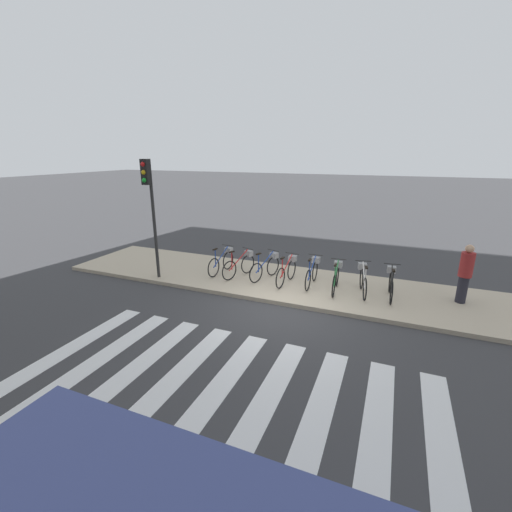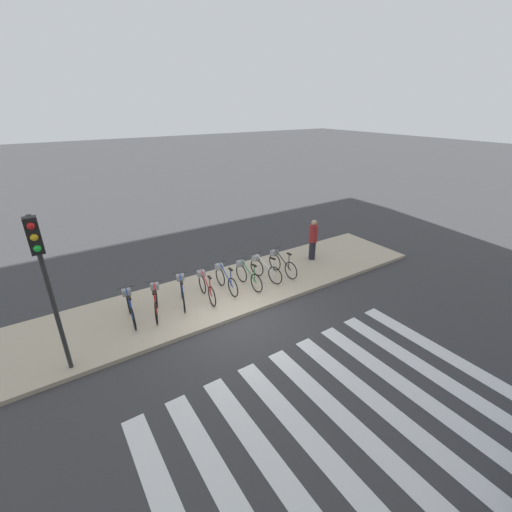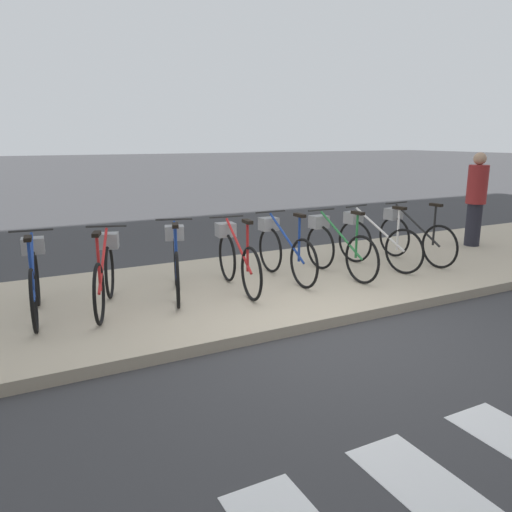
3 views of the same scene
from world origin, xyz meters
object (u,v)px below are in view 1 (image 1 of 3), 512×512
object	(u,v)px
parked_bicycle_0	(223,260)
pedestrian	(465,273)
parked_bicycle_2	(267,266)
parked_bicycle_7	(391,283)
parked_bicycle_4	(312,272)
parked_bicycle_6	(363,279)
traffic_light	(150,195)
parked_bicycle_5	(336,277)
parked_bicycle_3	(287,270)
parked_bicycle_1	(241,264)

from	to	relation	value
parked_bicycle_0	pedestrian	size ratio (longest dim) A/B	0.93
parked_bicycle_2	parked_bicycle_7	distance (m)	3.79
parked_bicycle_4	parked_bicycle_7	world-z (taller)	same
parked_bicycle_0	pedestrian	world-z (taller)	pedestrian
parked_bicycle_6	traffic_light	size ratio (longest dim) A/B	0.40
parked_bicycle_0	parked_bicycle_7	bearing A→B (deg)	-0.43
parked_bicycle_5	parked_bicycle_7	world-z (taller)	same
traffic_light	parked_bicycle_0	bearing A→B (deg)	37.16
parked_bicycle_5	parked_bicycle_3	bearing A→B (deg)	178.16
pedestrian	traffic_light	bearing A→B (deg)	-169.74
pedestrian	traffic_light	world-z (taller)	traffic_light
parked_bicycle_4	parked_bicycle_7	distance (m)	2.28
parked_bicycle_1	pedestrian	distance (m)	6.49
parked_bicycle_1	parked_bicycle_3	size ratio (longest dim) A/B	0.96
parked_bicycle_6	parked_bicycle_7	size ratio (longest dim) A/B	0.98
parked_bicycle_0	parked_bicycle_3	size ratio (longest dim) A/B	1.00
parked_bicycle_0	parked_bicycle_3	distance (m)	2.34
parked_bicycle_2	parked_bicycle_3	distance (m)	0.76
parked_bicycle_2	parked_bicycle_6	xyz separation A→B (m)	(3.03, -0.08, 0.00)
parked_bicycle_4	parked_bicycle_5	bearing A→B (deg)	-13.35
parked_bicycle_0	traffic_light	world-z (taller)	traffic_light
traffic_light	parked_bicycle_3	bearing A→B (deg)	16.73
parked_bicycle_7	pedestrian	xyz separation A→B (m)	(1.81, 0.33, 0.43)
parked_bicycle_3	parked_bicycle_4	size ratio (longest dim) A/B	1.00
parked_bicycle_0	parked_bicycle_6	xyz separation A→B (m)	(4.62, -0.05, 0.00)
traffic_light	parked_bicycle_1	bearing A→B (deg)	26.55
parked_bicycle_3	parked_bicycle_5	bearing A→B (deg)	-1.84
parked_bicycle_4	parked_bicycle_7	bearing A→B (deg)	-1.89
parked_bicycle_2	parked_bicycle_4	xyz separation A→B (m)	(1.51, 0.01, 0.00)
parked_bicycle_1	parked_bicycle_2	size ratio (longest dim) A/B	1.00
parked_bicycle_7	pedestrian	bearing A→B (deg)	10.41
parked_bicycle_4	parked_bicycle_1	bearing A→B (deg)	-177.00
parked_bicycle_0	pedestrian	bearing A→B (deg)	2.32
parked_bicycle_0	parked_bicycle_6	distance (m)	4.62
parked_bicycle_2	parked_bicycle_4	world-z (taller)	same
parked_bicycle_5	parked_bicycle_7	bearing A→B (deg)	3.93
parked_bicycle_1	parked_bicycle_7	distance (m)	4.66
parked_bicycle_1	parked_bicycle_3	bearing A→B (deg)	-0.21
traffic_light	parked_bicycle_7	bearing A→B (deg)	10.22
parked_bicycle_0	traffic_light	xyz separation A→B (m)	(-1.75, -1.33, 2.28)
parked_bicycle_2	parked_bicycle_6	distance (m)	3.03
parked_bicycle_0	parked_bicycle_1	distance (m)	0.73
parked_bicycle_2	parked_bicycle_5	bearing A→B (deg)	-4.39
parked_bicycle_3	pedestrian	size ratio (longest dim) A/B	0.93
parked_bicycle_5	parked_bicycle_7	distance (m)	1.52
parked_bicycle_1	parked_bicycle_0	bearing A→B (deg)	172.88
pedestrian	parked_bicycle_5	bearing A→B (deg)	-172.52
parked_bicycle_3	parked_bicycle_6	world-z (taller)	same
parked_bicycle_1	parked_bicycle_3	distance (m)	1.62
parked_bicycle_3	parked_bicycle_6	distance (m)	2.28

